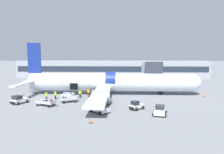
# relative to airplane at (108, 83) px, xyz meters

# --- Properties ---
(ground_plane) EXTENTS (500.00, 500.00, 0.00)m
(ground_plane) POSITION_rel_airplane_xyz_m (-0.82, -6.76, -2.56)
(ground_plane) COLOR slate
(terminal_strip) EXTENTS (72.23, 8.75, 6.26)m
(terminal_strip) POSITION_rel_airplane_xyz_m (-0.82, 34.18, 0.57)
(terminal_strip) COLOR #9EA3AD
(terminal_strip) RESTS_ON ground_plane
(jet_bridge_stub) EXTENTS (3.97, 13.10, 7.15)m
(jet_bridge_stub) POSITION_rel_airplane_xyz_m (10.29, 7.47, 2.72)
(jet_bridge_stub) COLOR #4C4C51
(jet_bridge_stub) RESTS_ON ground_plane
(airplane) EXTENTS (39.65, 35.84, 11.32)m
(airplane) POSITION_rel_airplane_xyz_m (0.00, 0.00, 0.00)
(airplane) COLOR silver
(airplane) RESTS_ON ground_plane
(baggage_tug_lead) EXTENTS (2.44, 3.21, 1.33)m
(baggage_tug_lead) POSITION_rel_airplane_xyz_m (8.47, -15.02, -1.97)
(baggage_tug_lead) COLOR white
(baggage_tug_lead) RESTS_ON ground_plane
(baggage_tug_mid) EXTENTS (2.55, 2.45, 1.45)m
(baggage_tug_mid) POSITION_rel_airplane_xyz_m (5.27, -12.33, -1.96)
(baggage_tug_mid) COLOR silver
(baggage_tug_mid) RESTS_ON ground_plane
(baggage_tug_rear) EXTENTS (3.38, 3.29, 1.40)m
(baggage_tug_rear) POSITION_rel_airplane_xyz_m (-0.57, -14.21, -1.94)
(baggage_tug_rear) COLOR silver
(baggage_tug_rear) RESTS_ON ground_plane
(baggage_tug_spare) EXTENTS (2.80, 3.22, 1.51)m
(baggage_tug_spare) POSITION_rel_airplane_xyz_m (-15.52, -9.40, -1.90)
(baggage_tug_spare) COLOR white
(baggage_tug_spare) RESTS_ON ground_plane
(baggage_cart_loading) EXTENTS (3.42, 2.17, 0.99)m
(baggage_cart_loading) POSITION_rel_airplane_xyz_m (-7.94, -4.19, -2.12)
(baggage_cart_loading) COLOR silver
(baggage_cart_loading) RESTS_ON ground_plane
(baggage_cart_queued) EXTENTS (3.79, 2.70, 1.11)m
(baggage_cart_queued) POSITION_rel_airplane_xyz_m (-6.83, -7.96, -2.07)
(baggage_cart_queued) COLOR #B7BABF
(baggage_cart_queued) RESTS_ON ground_plane
(baggage_cart_empty) EXTENTS (4.28, 2.55, 1.10)m
(baggage_cart_empty) POSITION_rel_airplane_xyz_m (-9.94, -10.86, -2.04)
(baggage_cart_empty) COLOR #B7BABF
(baggage_cart_empty) RESTS_ON ground_plane
(ground_crew_loader_a) EXTENTS (0.57, 0.38, 1.66)m
(ground_crew_loader_a) POSITION_rel_airplane_xyz_m (-5.51, -4.11, -1.69)
(ground_crew_loader_a) COLOR black
(ground_crew_loader_a) RESTS_ON ground_plane
(ground_crew_loader_b) EXTENTS (0.58, 0.47, 1.66)m
(ground_crew_loader_b) POSITION_rel_airplane_xyz_m (-11.44, -6.85, -1.69)
(ground_crew_loader_b) COLOR #1E2338
(ground_crew_loader_b) RESTS_ON ground_plane
(ground_crew_driver) EXTENTS (0.61, 0.50, 1.76)m
(ground_crew_driver) POSITION_rel_airplane_xyz_m (-3.91, -3.19, -1.63)
(ground_crew_driver) COLOR #2D2D33
(ground_crew_driver) RESTS_ON ground_plane
(ground_crew_supervisor) EXTENTS (0.55, 0.49, 1.62)m
(ground_crew_supervisor) POSITION_rel_airplane_xyz_m (-10.10, -5.70, -1.71)
(ground_crew_supervisor) COLOR black
(ground_crew_supervisor) RESTS_ON ground_plane
(safety_cone_nose) EXTENTS (0.47, 0.47, 0.73)m
(safety_cone_nose) POSITION_rel_airplane_xyz_m (20.30, -1.61, -2.22)
(safety_cone_nose) COLOR black
(safety_cone_nose) RESTS_ON ground_plane
(safety_cone_engine_left) EXTENTS (0.45, 0.45, 0.77)m
(safety_cone_engine_left) POSITION_rel_airplane_xyz_m (-1.04, -19.08, -2.20)
(safety_cone_engine_left) COLOR black
(safety_cone_engine_left) RESTS_ON ground_plane
(safety_cone_wingtip) EXTENTS (0.59, 0.59, 0.59)m
(safety_cone_wingtip) POSITION_rel_airplane_xyz_m (0.39, -8.81, -2.29)
(safety_cone_wingtip) COLOR black
(safety_cone_wingtip) RESTS_ON ground_plane
(safety_cone_tail) EXTENTS (0.55, 0.55, 0.64)m
(safety_cone_tail) POSITION_rel_airplane_xyz_m (-18.56, -1.68, -2.26)
(safety_cone_tail) COLOR black
(safety_cone_tail) RESTS_ON ground_plane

